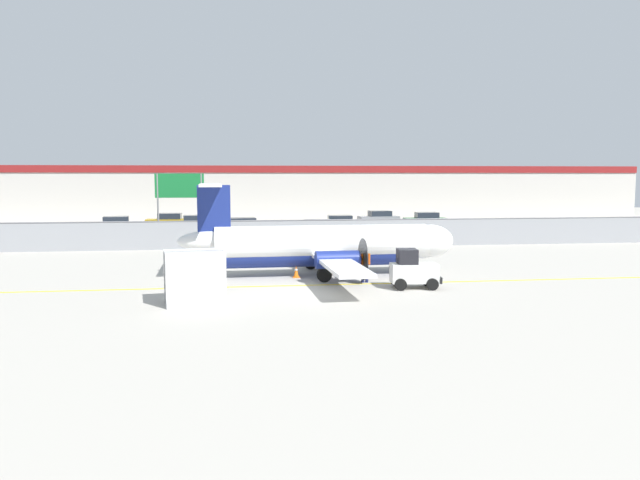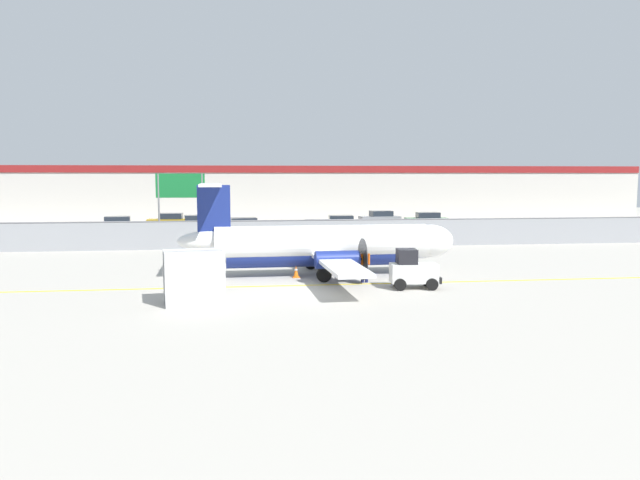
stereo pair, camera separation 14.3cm
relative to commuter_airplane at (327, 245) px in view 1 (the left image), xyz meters
name	(u,v)px [view 1 (the left image)]	position (x,y,z in m)	size (l,w,h in m)	color
ground_plane	(318,285)	(-0.91, -3.01, -1.60)	(140.00, 140.00, 0.01)	#ADA89E
perimeter_fence	(290,233)	(-0.91, 12.99, -0.49)	(98.00, 0.10, 2.10)	gray
parking_lot_strip	(279,233)	(-0.91, 24.49, -1.54)	(98.00, 17.00, 0.12)	#38383A
background_building	(268,193)	(-0.91, 42.98, 1.66)	(91.00, 8.10, 6.50)	beige
commuter_airplane	(327,245)	(0.00, 0.00, 0.00)	(14.97, 16.04, 4.92)	white
baggage_tug	(413,270)	(3.45, -4.48, -0.75)	(2.41, 1.54, 1.88)	silver
ground_crew_worker	(365,264)	(1.52, -2.56, -0.65)	(0.55, 0.37, 1.70)	#191E4C
cargo_container	(194,277)	(-6.61, -6.62, -0.50)	(2.68, 2.35, 2.20)	silver
traffic_cone_near_left	(216,279)	(-5.85, -2.36, -1.29)	(0.36, 0.36, 0.64)	orange
traffic_cone_near_right	(296,272)	(-1.75, -0.61, -1.29)	(0.36, 0.36, 0.64)	orange
parked_car_0	(115,225)	(-15.63, 24.97, -0.71)	(4.38, 2.42, 1.58)	black
parked_car_1	(169,221)	(-11.35, 29.33, -0.71)	(4.25, 2.10, 1.58)	#B28C19
parked_car_2	(197,224)	(-8.42, 25.87, -0.71)	(4.36, 2.37, 1.58)	#19662D
parked_car_3	(244,227)	(-4.15, 21.72, -0.71)	(4.36, 2.36, 1.58)	gray
parked_car_4	(319,229)	(2.01, 18.41, -0.71)	(4.28, 2.18, 1.58)	#19662D
parked_car_5	(341,224)	(4.79, 23.72, -0.71)	(4.31, 2.24, 1.58)	#B28C19
parked_car_6	(379,218)	(10.00, 30.83, -0.71)	(4.33, 2.28, 1.58)	gray
parked_car_7	(426,220)	(14.03, 27.52, -0.71)	(4.30, 2.22, 1.58)	#19662D
highway_sign	(180,192)	(-8.97, 14.66, 2.54)	(3.60, 0.14, 5.50)	slate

